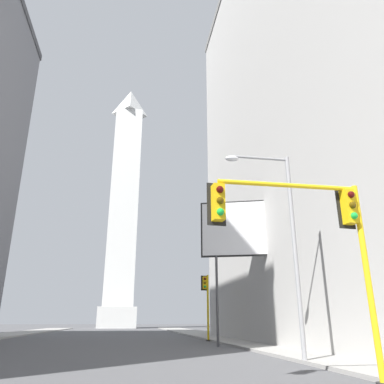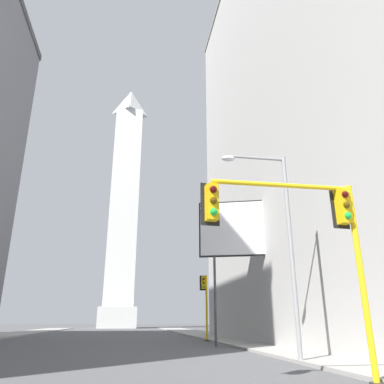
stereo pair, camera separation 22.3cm
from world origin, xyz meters
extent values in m
cube|color=gray|center=(11.94, 33.56, 0.07)|extent=(5.00, 111.86, 0.15)
cube|color=#B2AFAA|center=(23.11, 23.95, 20.13)|extent=(22.30, 40.39, 40.26)
cube|color=silver|center=(0.00, 93.21, 2.37)|extent=(8.89, 8.89, 4.74)
cube|color=silver|center=(0.00, 93.21, 30.79)|extent=(7.11, 7.11, 52.11)
pyramid|color=silver|center=(0.00, 93.21, 60.76)|extent=(7.11, 7.11, 7.82)
cylinder|color=yellow|center=(9.34, 32.64, 2.82)|extent=(0.18, 0.18, 5.64)
cylinder|color=#262626|center=(9.34, 32.64, 0.05)|extent=(0.40, 0.40, 0.10)
cube|color=#E5B20F|center=(9.05, 32.64, 4.94)|extent=(0.35, 0.35, 1.10)
cube|color=black|center=(9.04, 32.82, 4.94)|extent=(0.58, 0.05, 1.32)
sphere|color=#410907|center=(9.05, 32.45, 5.28)|extent=(0.22, 0.22, 0.22)
sphere|color=#483506|center=(9.05, 32.45, 4.94)|extent=(0.22, 0.22, 0.22)
sphere|color=green|center=(9.05, 32.45, 4.60)|extent=(0.22, 0.22, 0.22)
cylinder|color=yellow|center=(9.21, 8.74, 2.88)|extent=(0.18, 0.18, 5.76)
cube|color=#E5B20F|center=(8.92, 8.74, 5.06)|extent=(0.37, 0.37, 1.10)
cube|color=black|center=(8.90, 8.92, 5.06)|extent=(0.58, 0.08, 1.32)
sphere|color=#410907|center=(8.93, 8.55, 5.40)|extent=(0.22, 0.22, 0.22)
sphere|color=#483506|center=(8.93, 8.55, 5.06)|extent=(0.22, 0.22, 0.22)
sphere|color=green|center=(8.93, 8.55, 4.72)|extent=(0.22, 0.22, 0.22)
cylinder|color=yellow|center=(6.96, 8.74, 5.66)|extent=(4.49, 0.14, 0.14)
sphere|color=yellow|center=(9.21, 8.74, 5.66)|extent=(0.18, 0.18, 0.18)
cube|color=#E5B20F|center=(4.72, 8.74, 4.99)|extent=(0.37, 0.37, 1.10)
cube|color=black|center=(4.70, 8.92, 4.99)|extent=(0.58, 0.08, 1.32)
sphere|color=#410907|center=(4.73, 8.55, 5.33)|extent=(0.22, 0.22, 0.22)
sphere|color=#483506|center=(4.73, 8.55, 4.99)|extent=(0.22, 0.22, 0.22)
sphere|color=green|center=(4.73, 8.55, 4.65)|extent=(0.22, 0.22, 0.22)
cylinder|color=gray|center=(9.56, 14.27, 4.64)|extent=(0.20, 0.20, 9.27)
cylinder|color=gray|center=(8.17, 14.27, 9.12)|extent=(2.78, 0.12, 0.12)
sphere|color=gray|center=(9.56, 14.27, 9.12)|extent=(0.20, 0.20, 0.20)
ellipsoid|color=silver|center=(6.78, 14.27, 9.00)|extent=(0.64, 0.36, 0.26)
cylinder|color=#3F3F42|center=(8.49, 25.34, 3.11)|extent=(0.18, 0.18, 6.22)
cylinder|color=#3F3F42|center=(12.92, 23.85, 3.11)|extent=(0.18, 0.18, 6.22)
cube|color=silver|center=(10.71, 24.59, 8.21)|extent=(6.40, 2.36, 3.98)
cube|color=black|center=(10.71, 24.59, 8.21)|extent=(6.59, 2.33, 4.22)
camera|label=1|loc=(2.23, -1.53, 1.69)|focal=35.00mm
camera|label=2|loc=(2.45, -1.57, 1.69)|focal=35.00mm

